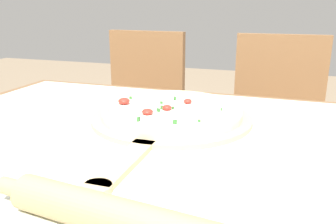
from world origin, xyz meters
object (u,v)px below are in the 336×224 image
at_px(pizza, 172,111).
at_px(chair_left, 140,113).
at_px(pizza_peel, 169,120).
at_px(chair_right, 275,126).
at_px(rolling_pin, 115,217).

bearing_deg(pizza, chair_left, 119.27).
bearing_deg(pizza, pizza_peel, -88.57).
height_order(pizza, chair_left, chair_left).
bearing_deg(chair_left, pizza_peel, -58.31).
relative_size(pizza, chair_right, 0.40).
xyz_separation_m(rolling_pin, chair_left, (-0.46, 1.15, -0.24)).
relative_size(pizza_peel, chair_left, 0.68).
relative_size(rolling_pin, chair_right, 0.44).
relative_size(pizza_peel, chair_right, 0.68).
bearing_deg(rolling_pin, chair_left, 111.65).
bearing_deg(chair_right, pizza_peel, -110.84).
distance_m(pizza, chair_left, 0.81).
bearing_deg(chair_right, chair_left, 178.78).
distance_m(rolling_pin, chair_right, 1.18).
distance_m(pizza, rolling_pin, 0.48).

